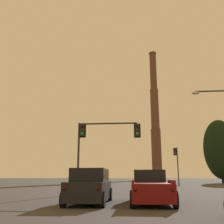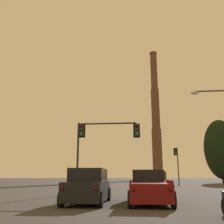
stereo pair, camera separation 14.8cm
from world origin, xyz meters
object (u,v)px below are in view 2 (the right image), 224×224
object	(u,v)px
suv_left_lane_front	(88,186)
traffic_light_far_right	(177,160)
traffic_light_overhead_left	(99,139)
pickup_truck_center_lane_front	(149,188)
smokestack	(156,127)

from	to	relation	value
suv_left_lane_front	traffic_light_far_right	bearing A→B (deg)	72.46
suv_left_lane_front	traffic_light_overhead_left	world-z (taller)	traffic_light_overhead_left
traffic_light_far_right	traffic_light_overhead_left	world-z (taller)	traffic_light_far_right
suv_left_lane_front	pickup_truck_center_lane_front	distance (m)	3.38
suv_left_lane_front	smokestack	distance (m)	112.50
traffic_light_overhead_left	traffic_light_far_right	bearing A→B (deg)	65.77
traffic_light_overhead_left	smokestack	world-z (taller)	smokestack
suv_left_lane_front	traffic_light_far_right	world-z (taller)	traffic_light_far_right
traffic_light_far_right	smokestack	bearing A→B (deg)	87.56
traffic_light_far_right	pickup_truck_center_lane_front	bearing A→B (deg)	-101.76
pickup_truck_center_lane_front	traffic_light_far_right	xyz separation A→B (m)	(6.14, 29.49, 3.25)
suv_left_lane_front	smokestack	xyz separation A→B (m)	(12.85, 109.20, 23.77)
pickup_truck_center_lane_front	smokestack	bearing A→B (deg)	85.60
smokestack	suv_left_lane_front	bearing A→B (deg)	-96.71
suv_left_lane_front	pickup_truck_center_lane_front	bearing A→B (deg)	8.26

